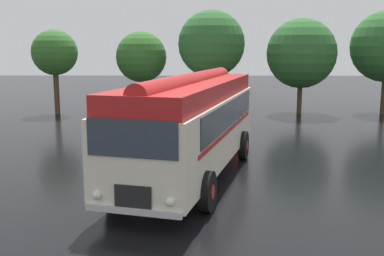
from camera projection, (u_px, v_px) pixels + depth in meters
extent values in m
plane|color=black|center=(175.00, 184.00, 14.34)|extent=(120.00, 120.00, 0.00)
cube|color=silver|center=(191.00, 130.00, 14.94)|extent=(4.96, 10.31, 2.10)
cube|color=red|center=(191.00, 90.00, 14.70)|extent=(4.72, 10.06, 0.56)
cylinder|color=red|center=(191.00, 82.00, 14.66)|extent=(3.00, 9.34, 0.60)
cube|color=#2D3842|center=(231.00, 113.00, 14.79)|extent=(2.07, 7.75, 0.84)
cube|color=#2D3842|center=(158.00, 110.00, 15.45)|extent=(2.07, 7.75, 0.84)
cube|color=red|center=(230.00, 130.00, 14.79)|extent=(2.12, 7.94, 0.12)
cube|color=red|center=(158.00, 126.00, 15.45)|extent=(2.12, 7.94, 0.12)
cube|color=#2D3842|center=(132.00, 139.00, 10.06)|extent=(2.14, 0.59, 0.88)
cube|color=black|center=(133.00, 197.00, 10.29)|extent=(0.89, 0.29, 0.56)
cube|color=silver|center=(133.00, 211.00, 10.33)|extent=(2.32, 0.70, 0.16)
sphere|color=white|center=(170.00, 202.00, 10.05)|extent=(0.22, 0.22, 0.22)
sphere|color=white|center=(97.00, 195.00, 10.52)|extent=(0.22, 0.22, 0.22)
cylinder|color=black|center=(207.00, 191.00, 11.83)|extent=(0.55, 1.14, 1.10)
cylinder|color=red|center=(207.00, 191.00, 11.83)|extent=(0.41, 0.45, 0.39)
cylinder|color=black|center=(117.00, 184.00, 12.52)|extent=(0.55, 1.14, 1.10)
cylinder|color=red|center=(117.00, 184.00, 12.52)|extent=(0.41, 0.45, 0.39)
cylinder|color=black|center=(243.00, 145.00, 17.53)|extent=(0.55, 1.14, 1.10)
cylinder|color=red|center=(243.00, 145.00, 17.53)|extent=(0.41, 0.45, 0.39)
cylinder|color=black|center=(180.00, 142.00, 18.21)|extent=(0.55, 1.14, 1.10)
cylinder|color=red|center=(180.00, 142.00, 18.21)|extent=(0.41, 0.45, 0.39)
cube|color=#B7BABF|center=(182.00, 112.00, 25.77)|extent=(2.18, 4.37, 0.70)
cube|color=#B7BABF|center=(182.00, 100.00, 25.81)|extent=(1.74, 2.34, 0.64)
cube|color=#2D3842|center=(195.00, 100.00, 25.88)|extent=(0.25, 1.92, 0.50)
cube|color=#2D3842|center=(168.00, 101.00, 25.73)|extent=(0.25, 1.92, 0.50)
cylinder|color=black|center=(200.00, 122.00, 24.65)|extent=(0.27, 0.66, 0.64)
cylinder|color=black|center=(168.00, 122.00, 24.47)|extent=(0.27, 0.66, 0.64)
cylinder|color=black|center=(194.00, 115.00, 27.20)|extent=(0.27, 0.66, 0.64)
cylinder|color=black|center=(165.00, 115.00, 27.02)|extent=(0.27, 0.66, 0.64)
cube|color=maroon|center=(228.00, 115.00, 24.77)|extent=(2.27, 4.40, 0.70)
cube|color=maroon|center=(228.00, 103.00, 24.80)|extent=(1.79, 2.37, 0.64)
cube|color=#2D3842|center=(242.00, 103.00, 24.69)|extent=(0.29, 1.92, 0.50)
cube|color=#2D3842|center=(215.00, 102.00, 24.92)|extent=(0.29, 1.92, 0.50)
cylinder|color=black|center=(243.00, 125.00, 23.43)|extent=(0.29, 0.66, 0.64)
cylinder|color=black|center=(209.00, 125.00, 23.70)|extent=(0.29, 0.66, 0.64)
cylinder|color=black|center=(245.00, 118.00, 25.97)|extent=(0.29, 0.66, 0.64)
cylinder|color=black|center=(214.00, 117.00, 26.23)|extent=(0.29, 0.66, 0.64)
cylinder|color=#4C3823|center=(57.00, 92.00, 29.54)|extent=(0.35, 0.35, 2.94)
sphere|color=#336B28|center=(55.00, 52.00, 29.09)|extent=(2.95, 2.95, 2.95)
sphere|color=#336B28|center=(50.00, 51.00, 28.77)|extent=(1.86, 1.86, 1.86)
cylinder|color=#4C3823|center=(142.00, 94.00, 31.13)|extent=(0.37, 0.37, 2.44)
sphere|color=#336B28|center=(141.00, 57.00, 30.69)|extent=(3.45, 3.45, 3.45)
sphere|color=#336B28|center=(139.00, 58.00, 30.69)|extent=(2.13, 2.13, 2.13)
cylinder|color=#4C3823|center=(211.00, 92.00, 29.53)|extent=(0.25, 0.25, 2.97)
sphere|color=#2D662D|center=(212.00, 44.00, 29.00)|extent=(4.32, 4.32, 4.32)
sphere|color=#2D662D|center=(210.00, 45.00, 28.65)|extent=(3.30, 3.30, 3.30)
cylinder|color=#4C3823|center=(300.00, 97.00, 29.77)|extent=(0.32, 0.32, 2.28)
sphere|color=#2D662D|center=(301.00, 53.00, 29.28)|extent=(4.54, 4.54, 4.54)
sphere|color=#2D662D|center=(302.00, 56.00, 29.27)|extent=(2.96, 2.96, 2.96)
cylinder|color=#4C3823|center=(384.00, 94.00, 29.76)|extent=(0.32, 0.32, 2.68)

